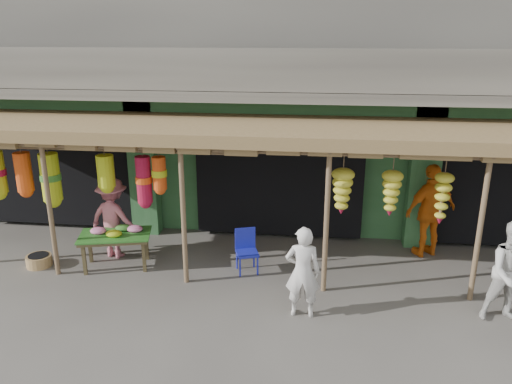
# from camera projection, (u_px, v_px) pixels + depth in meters

# --- Properties ---
(ground) EXTENTS (80.00, 80.00, 0.00)m
(ground) POSITION_uv_depth(u_px,v_px,m) (269.00, 281.00, 9.19)
(ground) COLOR #514C47
(ground) RESTS_ON ground
(building) EXTENTS (16.40, 6.80, 7.00)m
(building) POSITION_uv_depth(u_px,v_px,m) (289.00, 73.00, 12.75)
(building) COLOR gray
(building) RESTS_ON ground
(awning) EXTENTS (14.00, 2.70, 2.79)m
(awning) POSITION_uv_depth(u_px,v_px,m) (264.00, 135.00, 9.17)
(awning) COLOR brown
(awning) RESTS_ON ground
(flower_table) EXTENTS (1.48, 1.08, 0.80)m
(flower_table) POSITION_uv_depth(u_px,v_px,m) (116.00, 236.00, 9.60)
(flower_table) COLOR brown
(flower_table) RESTS_ON ground
(blue_chair) EXTENTS (0.50, 0.51, 0.83)m
(blue_chair) POSITION_uv_depth(u_px,v_px,m) (246.00, 248.00, 9.50)
(blue_chair) COLOR #1B23B5
(blue_chair) RESTS_ON ground
(basket_right) EXTENTS (0.55, 0.55, 0.22)m
(basket_right) POSITION_uv_depth(u_px,v_px,m) (39.00, 261.00, 9.77)
(basket_right) COLOR olive
(basket_right) RESTS_ON ground
(person_front) EXTENTS (0.56, 0.37, 1.53)m
(person_front) POSITION_uv_depth(u_px,v_px,m) (303.00, 272.00, 7.89)
(person_front) COLOR silver
(person_front) RESTS_ON ground
(person_vendor) EXTENTS (1.22, 0.92, 1.92)m
(person_vendor) POSITION_uv_depth(u_px,v_px,m) (431.00, 211.00, 10.01)
(person_vendor) COLOR orange
(person_vendor) RESTS_ON ground
(person_shopper) EXTENTS (1.18, 0.85, 1.65)m
(person_shopper) POSITION_uv_depth(u_px,v_px,m) (114.00, 218.00, 10.01)
(person_shopper) COLOR #C16673
(person_shopper) RESTS_ON ground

